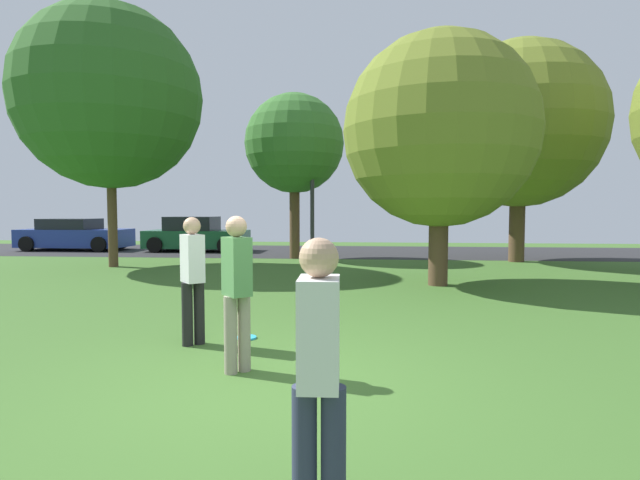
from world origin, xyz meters
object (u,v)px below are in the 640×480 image
(frisbee_disc, at_px, (247,338))
(parked_car_blue, at_px, (75,235))
(person_thrower, at_px, (193,275))
(maple_tree_near, at_px, (440,131))
(person_catcher, at_px, (237,286))
(oak_tree_center, at_px, (109,97))
(oak_tree_left, at_px, (294,144))
(parked_car_green, at_px, (196,235))
(person_bystander, at_px, (319,371))
(street_lamp_post, at_px, (312,195))
(maple_tree_far, at_px, (519,125))

(frisbee_disc, height_order, parked_car_blue, parked_car_blue)
(person_thrower, distance_m, frisbee_disc, 1.15)
(maple_tree_near, bearing_deg, person_catcher, -115.14)
(person_catcher, bearing_deg, frisbee_disc, -30.09)
(oak_tree_center, xyz_separation_m, frisbee_disc, (6.11, -8.05, -5.13))
(oak_tree_left, bearing_deg, person_thrower, -88.48)
(oak_tree_center, height_order, oak_tree_left, oak_tree_center)
(oak_tree_center, relative_size, parked_car_green, 1.89)
(oak_tree_center, xyz_separation_m, person_bystander, (7.47, -12.00, -4.26))
(person_bystander, height_order, frisbee_disc, person_bystander)
(person_catcher, bearing_deg, oak_tree_center, -5.88)
(oak_tree_center, xyz_separation_m, oak_tree_left, (5.19, 3.12, -1.06))
(person_bystander, bearing_deg, oak_tree_center, 29.65)
(oak_tree_left, distance_m, street_lamp_post, 2.12)
(person_catcher, xyz_separation_m, street_lamp_post, (-0.43, 11.77, 1.31))
(oak_tree_left, bearing_deg, maple_tree_near, -55.04)
(oak_tree_center, relative_size, person_catcher, 4.67)
(frisbee_disc, relative_size, street_lamp_post, 0.06)
(oak_tree_left, distance_m, parked_car_blue, 10.94)
(maple_tree_near, bearing_deg, frisbee_disc, -122.74)
(oak_tree_center, height_order, street_lamp_post, oak_tree_center)
(oak_tree_left, height_order, maple_tree_far, maple_tree_far)
(oak_tree_center, height_order, maple_tree_near, oak_tree_center)
(maple_tree_far, distance_m, person_bystander, 16.05)
(oak_tree_center, bearing_deg, street_lamp_post, 21.49)
(oak_tree_left, distance_m, frisbee_disc, 11.92)
(parked_car_green, bearing_deg, oak_tree_left, -30.58)
(oak_tree_center, relative_size, street_lamp_post, 1.76)
(person_catcher, xyz_separation_m, person_bystander, (1.12, -2.56, -0.05))
(person_thrower, bearing_deg, street_lamp_post, 137.99)
(oak_tree_center, xyz_separation_m, person_catcher, (6.35, -9.44, -4.21))
(oak_tree_left, height_order, parked_car_green, oak_tree_left)
(maple_tree_far, height_order, person_bystander, maple_tree_far)
(parked_car_green, relative_size, street_lamp_post, 0.93)
(oak_tree_left, height_order, street_lamp_post, oak_tree_left)
(person_catcher, relative_size, frisbee_disc, 6.27)
(person_thrower, xyz_separation_m, parked_car_green, (-4.90, 14.26, -0.26))
(maple_tree_far, height_order, person_thrower, maple_tree_far)
(maple_tree_far, bearing_deg, oak_tree_left, 176.67)
(person_bystander, bearing_deg, maple_tree_near, -14.32)
(parked_car_blue, bearing_deg, oak_tree_center, -50.60)
(maple_tree_near, height_order, parked_car_blue, maple_tree_near)
(maple_tree_near, relative_size, maple_tree_far, 0.79)
(maple_tree_near, bearing_deg, street_lamp_post, 123.71)
(maple_tree_near, relative_size, frisbee_disc, 21.42)
(person_thrower, height_order, person_catcher, person_catcher)
(frisbee_disc, bearing_deg, oak_tree_center, 127.20)
(person_thrower, relative_size, parked_car_blue, 0.37)
(oak_tree_center, bearing_deg, maple_tree_near, -17.20)
(frisbee_disc, bearing_deg, maple_tree_far, 57.98)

